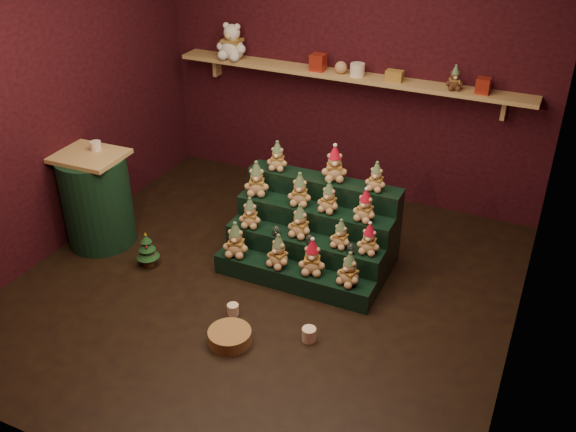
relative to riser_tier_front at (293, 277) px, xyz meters
The scene contains 41 objects.
ground 0.27m from the riser_tier_front, 147.28° to the right, with size 4.00×4.00×0.00m, color black.
back_wall 2.33m from the riser_tier_front, 96.49° to the left, with size 4.00×0.10×2.80m, color black.
front_wall 2.56m from the riser_tier_front, 95.67° to the right, with size 4.00×0.10×2.80m, color black.
left_wall 2.62m from the riser_tier_front, behind, with size 0.10×4.00×2.80m, color black.
right_wall 2.26m from the riser_tier_front, ahead, with size 0.10×4.00×2.80m, color black.
back_shelf 2.12m from the riser_tier_front, 97.14° to the left, with size 3.60×0.26×0.24m.
riser_tier_front is the anchor object (origin of this frame).
riser_tier_midfront 0.24m from the riser_tier_front, 90.00° to the left, with size 1.40×0.22×0.36m, color black.
riser_tier_midback 0.48m from the riser_tier_front, 90.00° to the left, with size 1.40×0.22×0.54m, color black.
riser_tier_back 0.71m from the riser_tier_front, 90.00° to the left, with size 1.40×0.22×0.72m, color black.
teddy_0 0.58m from the riser_tier_front, behind, with size 0.22×0.20×0.31m, color tan, non-canonical shape.
teddy_1 0.27m from the riser_tier_front, behind, with size 0.21×0.19×0.29m, color tan, non-canonical shape.
teddy_2 0.30m from the riser_tier_front, ahead, with size 0.22×0.20×0.31m, color tan, non-canonical shape.
teddy_3 0.55m from the riser_tier_front, ahead, with size 0.21×0.19×0.29m, color tan, non-canonical shape.
teddy_4 0.67m from the riser_tier_front, 157.91° to the left, with size 0.19×0.17×0.27m, color tan, non-canonical shape.
teddy_5 0.48m from the riser_tier_front, 99.97° to the left, with size 0.21×0.19×0.29m, color tan, non-canonical shape.
teddy_6 0.56m from the riser_tier_front, 34.02° to the left, with size 0.18×0.16×0.25m, color tan, non-canonical shape.
teddy_7 0.74m from the riser_tier_front, 22.66° to the left, with size 0.19×0.17×0.26m, color tan, non-canonical shape.
teddy_8 0.94m from the riser_tier_front, 140.89° to the left, with size 0.22×0.20×0.31m, color tan, non-canonical shape.
teddy_9 0.76m from the riser_tier_front, 107.24° to the left, with size 0.21×0.19×0.29m, color tan, non-canonical shape.
teddy_10 0.74m from the riser_tier_front, 73.15° to the left, with size 0.19×0.17×0.27m, color tan, non-canonical shape.
teddy_11 0.86m from the riser_tier_front, 42.69° to the left, with size 0.20×0.18×0.28m, color tan, non-canonical shape.
teddy_12 1.10m from the riser_tier_front, 124.46° to the left, with size 0.19×0.17×0.26m, color tan, non-canonical shape.
teddy_13 1.04m from the riser_tier_front, 82.88° to the left, with size 0.22×0.20×0.31m, color tan, non-canonical shape.
teddy_14 1.10m from the riser_tier_front, 53.94° to the left, with size 0.18×0.16×0.25m, color tan, non-canonical shape.
snow_globe_a 0.42m from the riser_tier_front, 145.07° to the left, with size 0.07×0.07×0.09m.
snow_globe_b 0.36m from the riser_tier_front, 63.43° to the left, with size 0.06×0.06×0.08m.
snow_globe_c 0.57m from the riser_tier_front, 19.71° to the left, with size 0.07×0.07×0.09m.
side_table 1.96m from the riser_tier_front, behind, with size 0.62×0.62×0.90m.
table_ornament 2.10m from the riser_tier_front, behind, with size 0.10×0.10×0.08m, color beige.
mini_christmas_tree 1.32m from the riser_tier_front, 168.97° to the right, with size 0.20×0.20×0.35m.
mug_left 0.61m from the riser_tier_front, 117.01° to the right, with size 0.09×0.09×0.09m, color beige.
mug_right 0.69m from the riser_tier_front, 55.41° to the right, with size 0.11×0.11×0.11m, color beige.
wicker_basket 0.85m from the riser_tier_front, 99.32° to the right, with size 0.33×0.33×0.10m, color olive.
white_bear 2.67m from the riser_tier_front, 130.61° to the left, with size 0.33×0.30×0.46m, color white, non-canonical shape.
brown_bear 2.32m from the riser_tier_front, 64.13° to the left, with size 0.16×0.14×0.22m, color #472C17, non-canonical shape.
gift_tin_red_a 2.21m from the riser_tier_front, 106.58° to the left, with size 0.14×0.14×0.16m, color maroon.
gift_tin_cream 2.14m from the riser_tier_front, 93.44° to the left, with size 0.14×0.14×0.12m, color beige.
gift_tin_red_b 2.40m from the riser_tier_front, 57.74° to the left, with size 0.12×0.12×0.14m, color maroon.
shelf_plush_ball 2.16m from the riser_tier_front, 98.99° to the left, with size 0.12×0.12×0.12m, color tan.
scarf_gift_box 2.15m from the riser_tier_front, 81.21° to the left, with size 0.16×0.10×0.10m, color orange.
Camera 1 is at (2.03, -3.88, 3.26)m, focal length 40.00 mm.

